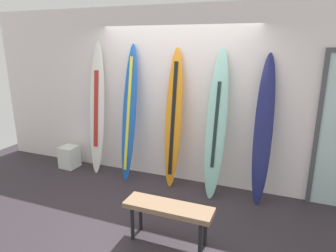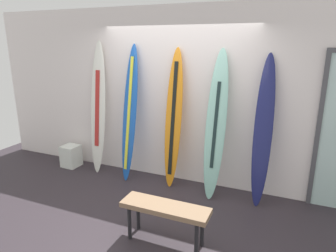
# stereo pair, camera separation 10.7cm
# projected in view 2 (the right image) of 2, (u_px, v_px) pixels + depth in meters

# --- Properties ---
(ground) EXTENTS (8.00, 8.00, 0.04)m
(ground) POSITION_uv_depth(u_px,v_px,m) (144.00, 214.00, 4.09)
(ground) COLOR #2E262C
(wall_back) EXTENTS (7.20, 0.20, 2.80)m
(wall_back) POSITION_uv_depth(u_px,v_px,m) (179.00, 96.00, 4.85)
(wall_back) COLOR white
(wall_back) RESTS_ON ground
(surfboard_ivory) EXTENTS (0.30, 0.36, 2.28)m
(surfboard_ivory) POSITION_uv_depth(u_px,v_px,m) (98.00, 110.00, 5.18)
(surfboard_ivory) COLOR silver
(surfboard_ivory) RESTS_ON ground
(surfboard_cobalt) EXTENTS (0.27, 0.47, 2.23)m
(surfboard_cobalt) POSITION_uv_depth(u_px,v_px,m) (130.00, 114.00, 4.89)
(surfboard_cobalt) COLOR blue
(surfboard_cobalt) RESTS_ON ground
(surfboard_sunset) EXTENTS (0.28, 0.37, 2.18)m
(surfboard_sunset) POSITION_uv_depth(u_px,v_px,m) (173.00, 119.00, 4.66)
(surfboard_sunset) COLOR orange
(surfboard_sunset) RESTS_ON ground
(surfboard_seafoam) EXTENTS (0.30, 0.50, 2.18)m
(surfboard_seafoam) POSITION_uv_depth(u_px,v_px,m) (216.00, 126.00, 4.33)
(surfboard_seafoam) COLOR #8CC7B7
(surfboard_seafoam) RESTS_ON ground
(surfboard_navy) EXTENTS (0.27, 0.45, 2.12)m
(surfboard_navy) POSITION_uv_depth(u_px,v_px,m) (263.00, 132.00, 4.13)
(surfboard_navy) COLOR navy
(surfboard_navy) RESTS_ON ground
(display_block_left) EXTENTS (0.31, 0.31, 0.40)m
(display_block_left) POSITION_uv_depth(u_px,v_px,m) (71.00, 156.00, 5.58)
(display_block_left) COLOR silver
(display_block_left) RESTS_ON ground
(bench) EXTENTS (1.03, 0.30, 0.48)m
(bench) POSITION_uv_depth(u_px,v_px,m) (165.00, 210.00, 3.38)
(bench) COLOR #84674B
(bench) RESTS_ON ground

